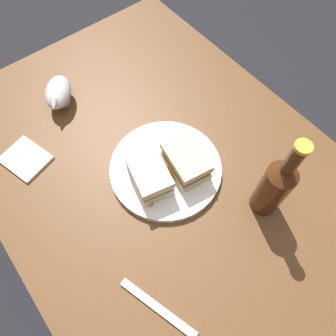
{
  "coord_description": "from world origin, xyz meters",
  "views": [
    {
      "loc": [
        -0.26,
        0.22,
        1.39
      ],
      "look_at": [
        0.01,
        0.0,
        0.74
      ],
      "focal_mm": 33.34,
      "sensor_mm": 36.0,
      "label": 1
    }
  ],
  "objects_px": {
    "cider_bottle": "(275,186)",
    "fork": "(158,308)",
    "napkin": "(26,159)",
    "sandwich_half_left": "(150,176)",
    "plate": "(165,169)",
    "gravy_boat": "(58,93)",
    "sandwich_half_right": "(186,161)"
  },
  "relations": [
    {
      "from": "sandwich_half_left",
      "to": "gravy_boat",
      "type": "distance_m",
      "value": 0.36
    },
    {
      "from": "sandwich_half_right",
      "to": "fork",
      "type": "xyz_separation_m",
      "value": [
        -0.21,
        0.24,
        -0.04
      ]
    },
    {
      "from": "sandwich_half_left",
      "to": "plate",
      "type": "bearing_deg",
      "value": -80.18
    },
    {
      "from": "cider_bottle",
      "to": "sandwich_half_right",
      "type": "bearing_deg",
      "value": 25.69
    },
    {
      "from": "sandwich_half_left",
      "to": "fork",
      "type": "bearing_deg",
      "value": 146.15
    },
    {
      "from": "sandwich_half_right",
      "to": "cider_bottle",
      "type": "height_order",
      "value": "cider_bottle"
    },
    {
      "from": "sandwich_half_left",
      "to": "napkin",
      "type": "bearing_deg",
      "value": 38.96
    },
    {
      "from": "fork",
      "to": "napkin",
      "type": "bearing_deg",
      "value": 168.89
    },
    {
      "from": "sandwich_half_left",
      "to": "napkin",
      "type": "xyz_separation_m",
      "value": [
        0.25,
        0.2,
        -0.04
      ]
    },
    {
      "from": "sandwich_half_left",
      "to": "sandwich_half_right",
      "type": "bearing_deg",
      "value": -103.46
    },
    {
      "from": "cider_bottle",
      "to": "sandwich_half_left",
      "type": "bearing_deg",
      "value": 41.28
    },
    {
      "from": "gravy_boat",
      "to": "napkin",
      "type": "distance_m",
      "value": 0.2
    },
    {
      "from": "napkin",
      "to": "fork",
      "type": "xyz_separation_m",
      "value": [
        -0.48,
        -0.05,
        -0.0
      ]
    },
    {
      "from": "cider_bottle",
      "to": "napkin",
      "type": "xyz_separation_m",
      "value": [
        0.45,
        0.38,
        -0.09
      ]
    },
    {
      "from": "cider_bottle",
      "to": "fork",
      "type": "bearing_deg",
      "value": 94.48
    },
    {
      "from": "sandwich_half_left",
      "to": "gravy_boat",
      "type": "relative_size",
      "value": 0.95
    },
    {
      "from": "plate",
      "to": "napkin",
      "type": "distance_m",
      "value": 0.35
    },
    {
      "from": "plate",
      "to": "gravy_boat",
      "type": "bearing_deg",
      "value": 14.59
    },
    {
      "from": "gravy_boat",
      "to": "cider_bottle",
      "type": "bearing_deg",
      "value": -158.68
    },
    {
      "from": "cider_bottle",
      "to": "fork",
      "type": "xyz_separation_m",
      "value": [
        -0.03,
        0.33,
        -0.09
      ]
    },
    {
      "from": "sandwich_half_right",
      "to": "gravy_boat",
      "type": "relative_size",
      "value": 0.97
    },
    {
      "from": "gravy_boat",
      "to": "napkin",
      "type": "xyz_separation_m",
      "value": [
        -0.1,
        0.16,
        -0.04
      ]
    },
    {
      "from": "cider_bottle",
      "to": "fork",
      "type": "relative_size",
      "value": 1.41
    },
    {
      "from": "plate",
      "to": "cider_bottle",
      "type": "xyz_separation_m",
      "value": [
        -0.21,
        -0.13,
        0.09
      ]
    },
    {
      "from": "plate",
      "to": "sandwich_half_right",
      "type": "bearing_deg",
      "value": -126.74
    },
    {
      "from": "napkin",
      "to": "fork",
      "type": "bearing_deg",
      "value": -173.93
    },
    {
      "from": "plate",
      "to": "gravy_boat",
      "type": "distance_m",
      "value": 0.36
    },
    {
      "from": "sandwich_half_right",
      "to": "cider_bottle",
      "type": "bearing_deg",
      "value": -154.31
    },
    {
      "from": "cider_bottle",
      "to": "napkin",
      "type": "bearing_deg",
      "value": 40.01
    },
    {
      "from": "sandwich_half_left",
      "to": "napkin",
      "type": "height_order",
      "value": "sandwich_half_left"
    },
    {
      "from": "cider_bottle",
      "to": "napkin",
      "type": "height_order",
      "value": "cider_bottle"
    },
    {
      "from": "gravy_boat",
      "to": "cider_bottle",
      "type": "relative_size",
      "value": 0.51
    }
  ]
}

